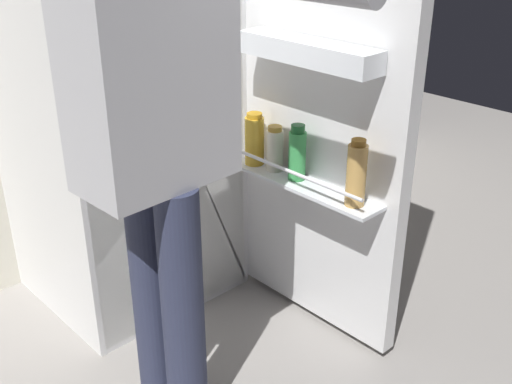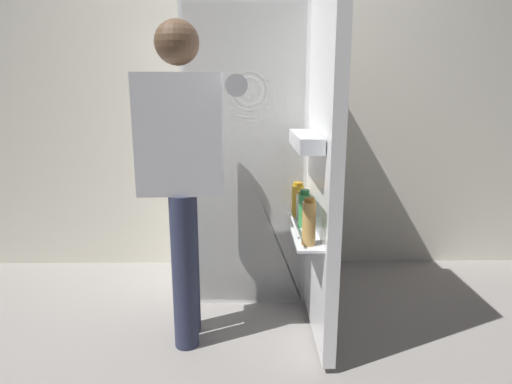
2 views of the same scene
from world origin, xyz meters
name	(u,v)px [view 2 (image 2 of 2)]	position (x,y,z in m)	size (l,w,h in m)	color
ground_plane	(246,325)	(0.00, 0.00, 0.00)	(6.51, 6.51, 0.00)	gray
kitchen_wall	(246,95)	(0.00, 0.94, 1.22)	(4.40, 0.10, 2.44)	silver
refrigerator	(251,156)	(0.03, 0.51, 0.86)	(0.75, 1.32, 1.72)	white
person	(184,161)	(-0.29, -0.11, 0.93)	(0.52, 0.69, 1.56)	#2D334C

